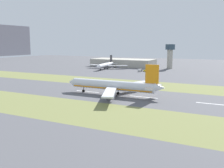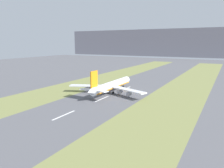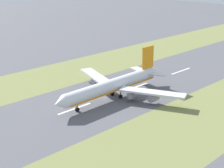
{
  "view_description": "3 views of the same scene",
  "coord_description": "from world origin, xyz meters",
  "views": [
    {
      "loc": [
        -147.4,
        -76.26,
        32.65
      ],
      "look_at": [
        -2.88,
        -1.91,
        7.0
      ],
      "focal_mm": 42.0,
      "sensor_mm": 36.0,
      "label": 1
    },
    {
      "loc": [
        77.05,
        -148.96,
        38.79
      ],
      "look_at": [
        -2.88,
        -1.91,
        7.0
      ],
      "focal_mm": 35.0,
      "sensor_mm": 36.0,
      "label": 2
    },
    {
      "loc": [
        -114.43,
        113.66,
        59.86
      ],
      "look_at": [
        -2.88,
        -1.91,
        7.0
      ],
      "focal_mm": 60.0,
      "sensor_mm": 36.0,
      "label": 3
    }
  ],
  "objects": [
    {
      "name": "ground_plane",
      "position": [
        0.0,
        0.0,
        0.0
      ],
      "size": [
        800.0,
        800.0,
        0.0
      ],
      "primitive_type": "plane",
      "color": "#56565B"
    },
    {
      "name": "centreline_dash_mid",
      "position": [
        0.0,
        -21.91,
        0.01
      ],
      "size": [
        1.2,
        18.0,
        0.01
      ],
      "primitive_type": "cube",
      "color": "silver",
      "rests_on": "ground"
    },
    {
      "name": "grass_median_east",
      "position": [
        45.0,
        0.0,
        0.0
      ],
      "size": [
        40.0,
        600.0,
        0.01
      ],
      "primitive_type": "cube",
      "color": "olive",
      "rests_on": "ground"
    },
    {
      "name": "mountain_ridge",
      "position": [
        0.0,
        520.0,
        38.19
      ],
      "size": [
        800.0,
        120.0,
        76.39
      ],
      "primitive_type": "cube",
      "color": "gray",
      "rests_on": "ground"
    },
    {
      "name": "centreline_dash_near",
      "position": [
        0.0,
        -61.91,
        0.01
      ],
      "size": [
        1.2,
        18.0,
        0.01
      ],
      "primitive_type": "cube",
      "color": "silver",
      "rests_on": "ground"
    },
    {
      "name": "centreline_dash_far",
      "position": [
        0.0,
        18.09,
        0.01
      ],
      "size": [
        1.2,
        18.0,
        0.01
      ],
      "primitive_type": "cube",
      "color": "silver",
      "rests_on": "ground"
    },
    {
      "name": "airplane_main_jet",
      "position": [
        -2.85,
        -3.82,
        6.02
      ],
      "size": [
        64.13,
        67.07,
        20.2
      ],
      "color": "silver",
      "rests_on": "ground"
    },
    {
      "name": "grass_median_west",
      "position": [
        -45.0,
        0.0,
        0.0
      ],
      "size": [
        40.0,
        600.0,
        0.01
      ],
      "primitive_type": "cube",
      "color": "olive",
      "rests_on": "ground"
    }
  ]
}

